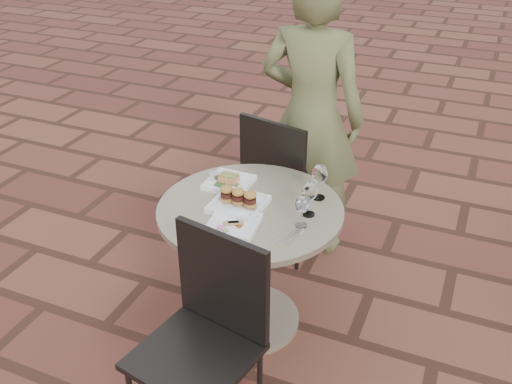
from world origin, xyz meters
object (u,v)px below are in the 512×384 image
at_px(chair_near, 208,324).
at_px(plate_sliders, 238,201).
at_px(plate_salmon, 229,182).
at_px(plate_tuna, 233,224).
at_px(chair_far, 282,175).
at_px(cafe_table, 251,249).
at_px(diner, 311,117).

height_order(chair_near, plate_sliders, chair_near).
relative_size(plate_salmon, plate_sliders, 0.89).
bearing_deg(chair_near, plate_salmon, 120.40).
distance_m(plate_sliders, plate_tuna, 0.17).
xyz_separation_m(chair_near, plate_sliders, (-0.14, 0.61, 0.21)).
bearing_deg(chair_far, plate_salmon, 92.44).
distance_m(cafe_table, plate_tuna, 0.32).
distance_m(diner, plate_salmon, 0.73).
bearing_deg(plate_tuna, chair_near, -78.71).
xyz_separation_m(plate_salmon, plate_sliders, (0.13, -0.18, 0.02)).
bearing_deg(plate_tuna, plate_sliders, 106.73).
height_order(chair_far, chair_near, same).
xyz_separation_m(chair_near, plate_tuna, (-0.09, 0.44, 0.19)).
bearing_deg(cafe_table, plate_sliders, -158.62).
relative_size(plate_sliders, plate_tuna, 1.03).
distance_m(cafe_table, chair_far, 0.68).
bearing_deg(plate_salmon, plate_sliders, -52.64).
bearing_deg(cafe_table, chair_far, 97.34).
bearing_deg(plate_tuna, chair_far, 95.55).
xyz_separation_m(cafe_table, plate_sliders, (-0.05, -0.02, 0.28)).
xyz_separation_m(cafe_table, plate_salmon, (-0.19, 0.15, 0.26)).
height_order(cafe_table, diner, diner).
xyz_separation_m(chair_far, diner, (0.11, 0.18, 0.32)).
relative_size(cafe_table, plate_salmon, 4.05).
height_order(plate_sliders, plate_tuna, plate_sliders).
relative_size(cafe_table, diner, 0.52).
height_order(cafe_table, plate_salmon, plate_salmon).
bearing_deg(cafe_table, chair_near, -82.29).
xyz_separation_m(cafe_table, chair_near, (0.08, -0.63, 0.07)).
distance_m(chair_near, plate_sliders, 0.66).
relative_size(diner, plate_salmon, 7.84).
relative_size(chair_far, plate_sliders, 3.71).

